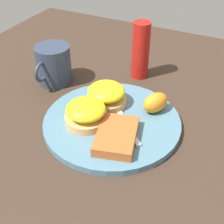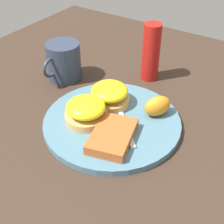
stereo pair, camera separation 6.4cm
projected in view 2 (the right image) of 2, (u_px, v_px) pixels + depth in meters
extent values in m
plane|color=#38281E|center=(112.00, 125.00, 0.67)|extent=(1.10, 1.10, 0.00)
cylinder|color=slate|center=(112.00, 122.00, 0.66)|extent=(0.29, 0.29, 0.01)
cylinder|color=tan|center=(110.00, 100.00, 0.70)|extent=(0.09, 0.09, 0.02)
ellipsoid|color=yellow|center=(109.00, 91.00, 0.68)|extent=(0.08, 0.08, 0.03)
cylinder|color=tan|center=(86.00, 117.00, 0.65)|extent=(0.09, 0.09, 0.02)
ellipsoid|color=yellow|center=(86.00, 107.00, 0.64)|extent=(0.08, 0.08, 0.03)
cube|color=#AD5727|center=(112.00, 136.00, 0.60)|extent=(0.13, 0.10, 0.02)
ellipsoid|color=orange|center=(158.00, 106.00, 0.66)|extent=(0.07, 0.06, 0.04)
cube|color=silver|center=(126.00, 126.00, 0.64)|extent=(0.10, 0.10, 0.00)
cube|color=silver|center=(111.00, 86.00, 0.76)|extent=(0.05, 0.05, 0.00)
cylinder|color=#2D384C|center=(64.00, 61.00, 0.79)|extent=(0.09, 0.09, 0.10)
torus|color=#2D384C|center=(51.00, 68.00, 0.75)|extent=(0.05, 0.01, 0.05)
cylinder|color=#B21914|center=(151.00, 52.00, 0.77)|extent=(0.04, 0.04, 0.15)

